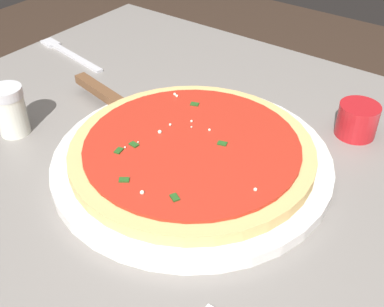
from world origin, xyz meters
name	(u,v)px	position (x,y,z in m)	size (l,w,h in m)	color
restaurant_table	(187,225)	(0.00, 0.00, 0.59)	(0.91, 0.75, 0.75)	black
serving_plate	(192,161)	(-0.03, 0.03, 0.75)	(0.37, 0.37, 0.02)	white
pizza	(192,150)	(-0.03, 0.03, 0.77)	(0.32, 0.32, 0.02)	#DBB26B
pizza_server	(117,103)	(0.14, 0.00, 0.77)	(0.22, 0.09, 0.01)	silver
cup_small_sauce	(357,120)	(-0.18, -0.17, 0.77)	(0.06, 0.06, 0.05)	#B2191E
fork	(68,53)	(0.36, -0.11, 0.75)	(0.19, 0.05, 0.00)	silver
parmesan_shaker	(10,110)	(0.23, 0.12, 0.78)	(0.05, 0.05, 0.07)	silver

